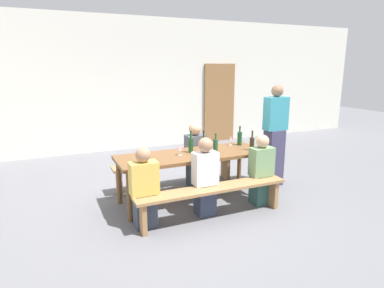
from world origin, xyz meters
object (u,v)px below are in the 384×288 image
at_px(wine_glass_1, 179,148).
at_px(wine_glass_0, 231,139).
at_px(bench_near, 213,194).
at_px(wine_bottle_0, 240,138).
at_px(wine_bottle_4, 252,143).
at_px(bench_far, 176,166).
at_px(seated_guest_far_0, 195,156).
at_px(tasting_table, 192,158).
at_px(standing_host, 275,138).
at_px(seated_guest_near_2, 261,172).
at_px(wine_bottle_1, 191,145).
at_px(wine_bottle_2, 216,145).
at_px(seated_guest_near_1, 205,178).
at_px(seated_guest_near_0, 144,190).
at_px(wooden_door, 219,103).
at_px(wine_bottle_3, 204,145).

bearing_deg(wine_glass_1, wine_glass_0, 12.79).
height_order(bench_near, wine_bottle_0, wine_bottle_0).
bearing_deg(wine_bottle_4, bench_far, 136.98).
height_order(wine_glass_0, seated_guest_far_0, seated_guest_far_0).
bearing_deg(bench_far, tasting_table, -90.00).
bearing_deg(seated_guest_far_0, standing_host, 69.71).
relative_size(wine_bottle_0, seated_guest_far_0, 0.29).
distance_m(tasting_table, seated_guest_near_2, 1.05).
height_order(bench_far, wine_glass_0, wine_glass_0).
bearing_deg(seated_guest_near_2, wine_bottle_1, 55.17).
xyz_separation_m(wine_bottle_2, seated_guest_near_1, (-0.41, -0.47, -0.32)).
bearing_deg(standing_host, wine_bottle_4, 22.09).
height_order(bench_near, seated_guest_near_0, seated_guest_near_0).
xyz_separation_m(wine_bottle_4, wine_glass_0, (-0.14, 0.42, 0.00)).
height_order(wine_bottle_0, wine_bottle_2, wine_bottle_0).
relative_size(wooden_door, seated_guest_far_0, 1.87).
relative_size(wooden_door, wine_bottle_3, 5.96).
distance_m(wine_glass_0, seated_guest_far_0, 0.68).
bearing_deg(wine_bottle_2, wine_glass_1, 172.58).
height_order(wine_bottle_4, wine_glass_1, wine_bottle_4).
xyz_separation_m(seated_guest_near_1, standing_host, (1.62, 0.61, 0.31)).
height_order(bench_near, wine_glass_0, wine_glass_0).
bearing_deg(wine_bottle_4, wooden_door, 68.77).
bearing_deg(standing_host, wine_bottle_2, 6.50).
bearing_deg(seated_guest_near_1, wine_glass_0, -47.69).
height_order(wine_bottle_2, wine_bottle_3, wine_bottle_3).
bearing_deg(seated_guest_near_1, wine_bottle_4, -70.40).
bearing_deg(wooden_door, bench_near, -119.46).
height_order(tasting_table, wine_bottle_1, wine_bottle_1).
bearing_deg(wine_glass_0, seated_guest_near_1, -137.69).
bearing_deg(bench_near, seated_guest_near_0, 170.62).
bearing_deg(wine_bottle_3, bench_far, 102.61).
distance_m(seated_guest_near_0, seated_guest_near_1, 0.87).
height_order(bench_near, seated_guest_near_2, seated_guest_near_2).
xyz_separation_m(wine_bottle_0, wine_bottle_4, (-0.00, -0.37, -0.01)).
relative_size(seated_guest_near_2, seated_guest_far_0, 0.95).
distance_m(wine_glass_1, seated_guest_near_1, 0.66).
height_order(wine_bottle_2, wine_glass_1, wine_bottle_2).
distance_m(wine_bottle_4, standing_host, 0.69).
xyz_separation_m(wine_bottle_4, seated_guest_near_1, (-0.99, -0.35, -0.33)).
bearing_deg(wooden_door, seated_guest_near_0, -128.89).
bearing_deg(bench_near, standing_host, 25.66).
distance_m(bench_near, seated_guest_near_2, 0.91).
bearing_deg(wine_bottle_4, wine_bottle_2, 168.45).
bearing_deg(tasting_table, wooden_door, 56.00).
relative_size(bench_far, seated_guest_near_1, 1.96).
bearing_deg(bench_near, wooden_door, 60.54).
relative_size(wooden_door, wine_glass_0, 13.17).
height_order(bench_far, seated_guest_near_2, seated_guest_near_2).
xyz_separation_m(wooden_door, standing_host, (-0.82, -3.50, -0.21)).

